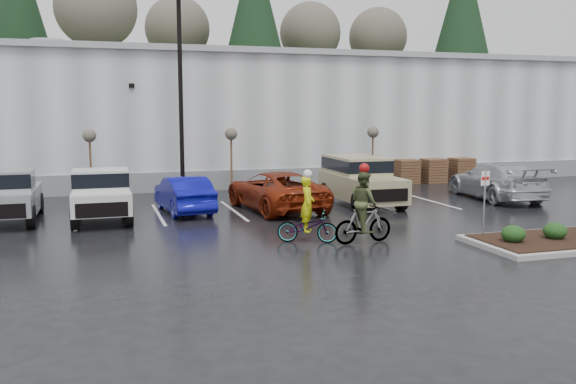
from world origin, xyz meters
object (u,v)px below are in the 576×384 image
object	(u,v)px
sapling_east	(373,135)
car_far_silver	(496,180)
sapling_west	(90,139)
pallet_stack_c	(461,170)
lamppost	(180,73)
cyclist_olive	(363,215)
pallet_stack_a	(406,172)
pallet_stack_b	(433,171)
pickup_white	(101,193)
cyclist_hivis	(307,220)
fire_lane_sign	(485,196)
car_red	(276,191)
suv_tan	(361,181)
sapling_mid	(231,137)
pickup_silver	(8,194)
car_blue	(184,194)

from	to	relation	value
sapling_east	car_far_silver	bearing A→B (deg)	-55.73
sapling_west	pallet_stack_c	size ratio (longest dim) A/B	2.37
lamppost	cyclist_olive	distance (m)	12.74
pallet_stack_a	pallet_stack_b	distance (m)	1.70
pickup_white	cyclist_hivis	distance (m)	8.59
fire_lane_sign	cyclist_hivis	distance (m)	5.60
lamppost	pallet_stack_c	xyz separation A→B (m)	(16.00, 2.00, -5.01)
sapling_west	car_red	size ratio (longest dim) A/B	0.56
sapling_east	pallet_stack_a	size ratio (longest dim) A/B	2.37
pallet_stack_a	sapling_west	bearing A→B (deg)	-176.53
pallet_stack_a	fire_lane_sign	xyz separation A→B (m)	(-4.70, -13.80, 0.73)
cyclist_hivis	lamppost	bearing A→B (deg)	36.76
lamppost	pickup_white	bearing A→B (deg)	-129.58
suv_tan	car_far_silver	size ratio (longest dim) A/B	0.87
pallet_stack_b	fire_lane_sign	size ratio (longest dim) A/B	0.61
sapling_west	pickup_white	world-z (taller)	sapling_west
sapling_west	sapling_east	size ratio (longest dim) A/B	1.00
sapling_mid	cyclist_hivis	bearing A→B (deg)	-90.50
sapling_east	pallet_stack_b	world-z (taller)	sapling_east
pickup_silver	cyclist_olive	distance (m)	13.12
sapling_east	pickup_white	world-z (taller)	sapling_east
sapling_mid	cyclist_hivis	distance (m)	11.68
cyclist_hivis	fire_lane_sign	bearing A→B (deg)	-79.66
car_blue	sapling_mid	bearing A→B (deg)	-127.92
sapling_mid	sapling_east	size ratio (longest dim) A/B	1.00
pallet_stack_b	fire_lane_sign	bearing A→B (deg)	-114.88
pallet_stack_c	suv_tan	xyz separation A→B (m)	(-8.94, -6.14, 0.35)
sapling_west	pallet_stack_c	distance (m)	20.13
cyclist_olive	fire_lane_sign	bearing A→B (deg)	-107.27
pallet_stack_c	car_blue	bearing A→B (deg)	-160.73
fire_lane_sign	car_far_silver	distance (m)	9.47
sapling_mid	cyclist_olive	size ratio (longest dim) A/B	1.30
sapling_mid	cyclist_olive	distance (m)	12.34
fire_lane_sign	cyclist_hivis	world-z (taller)	cyclist_hivis
sapling_mid	pallet_stack_a	bearing A→B (deg)	5.71
pickup_silver	car_far_silver	xyz separation A→B (m)	(20.54, -0.64, -0.13)
sapling_mid	pickup_white	world-z (taller)	sapling_mid
sapling_east	suv_tan	distance (m)	6.16
pallet_stack_c	pickup_silver	size ratio (longest dim) A/B	0.26
sapling_east	cyclist_olive	world-z (taller)	sapling_east
lamppost	pallet_stack_c	distance (m)	16.89
sapling_west	cyclist_hivis	world-z (taller)	sapling_west
pallet_stack_c	cyclist_hivis	distance (m)	18.47
sapling_west	suv_tan	xyz separation A→B (m)	(11.06, -5.14, -1.70)
lamppost	suv_tan	xyz separation A→B (m)	(7.06, -4.14, -4.66)
sapling_west	fire_lane_sign	size ratio (longest dim) A/B	1.45
pickup_silver	suv_tan	bearing A→B (deg)	-1.61
sapling_east	car_blue	bearing A→B (deg)	-155.56
pallet_stack_b	pallet_stack_c	size ratio (longest dim) A/B	1.00
pickup_silver	pickup_white	distance (m)	3.30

